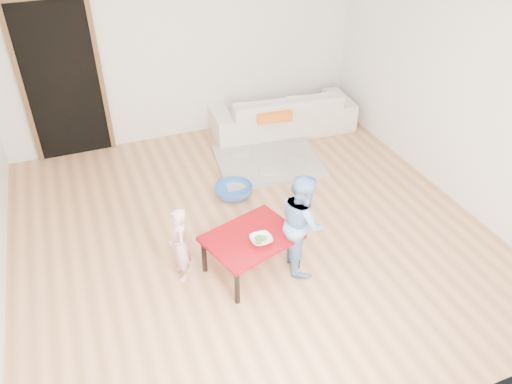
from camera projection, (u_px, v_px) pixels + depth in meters
floor at (249, 231)px, 5.52m from camera, size 5.00×5.00×0.01m
back_wall at (182, 46)px, 6.69m from camera, size 5.00×0.02×2.60m
right_wall at (459, 87)px, 5.53m from camera, size 0.02×5.00×2.60m
doorway at (62, 83)px, 6.35m from camera, size 1.02×0.08×2.11m
sofa at (282, 112)px, 7.31m from camera, size 2.14×0.99×0.61m
cushion at (271, 112)px, 6.93m from camera, size 0.54×0.50×0.13m
red_table at (251, 253)px, 4.90m from camera, size 1.01×0.86×0.43m
bowl at (261, 240)px, 4.70m from camera, size 0.21×0.21×0.05m
broccoli at (261, 239)px, 4.70m from camera, size 0.12×0.12×0.06m
child_pink at (179, 245)px, 4.72m from camera, size 0.20×0.30×0.80m
child_blue at (302, 222)px, 4.79m from camera, size 0.49×0.58×1.06m
basin at (234, 191)px, 6.03m from camera, size 0.46×0.46×0.14m
blanket at (268, 161)px, 6.68m from camera, size 1.46×1.27×0.07m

